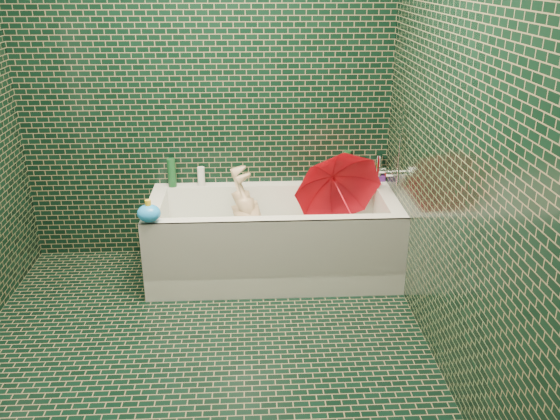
{
  "coord_description": "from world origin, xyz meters",
  "views": [
    {
      "loc": [
        0.3,
        -2.72,
        2.02
      ],
      "look_at": [
        0.49,
        0.82,
        0.56
      ],
      "focal_mm": 38.0,
      "sensor_mm": 36.0,
      "label": 1
    }
  ],
  "objects": [
    {
      "name": "water",
      "position": [
        0.45,
        1.02,
        0.3
      ],
      "size": [
        1.48,
        0.53,
        0.0
      ],
      "primitive_type": "cube",
      "color": "silver",
      "rests_on": "bathtub"
    },
    {
      "name": "bottle_left_short",
      "position": [
        -0.06,
        1.33,
        0.62
      ],
      "size": [
        0.05,
        0.05,
        0.14
      ],
      "primitive_type": "cylinder",
      "rotation": [
        0.0,
        0.0,
        -0.01
      ],
      "color": "white",
      "rests_on": "bathtub"
    },
    {
      "name": "faucet",
      "position": [
        1.26,
        1.02,
        0.77
      ],
      "size": [
        0.18,
        0.19,
        0.55
      ],
      "color": "silver",
      "rests_on": "wall_right"
    },
    {
      "name": "bottle_right_tall",
      "position": [
        1.0,
        1.37,
        0.67
      ],
      "size": [
        0.06,
        0.06,
        0.23
      ],
      "primitive_type": "cylinder",
      "rotation": [
        0.0,
        0.0,
        0.18
      ],
      "color": "#144822",
      "rests_on": "bathtub"
    },
    {
      "name": "bottle_left_tall",
      "position": [
        -0.26,
        1.33,
        0.65
      ],
      "size": [
        0.07,
        0.07,
        0.21
      ],
      "primitive_type": "cylinder",
      "rotation": [
        0.0,
        0.0,
        -0.11
      ],
      "color": "#144822",
      "rests_on": "bathtub"
    },
    {
      "name": "soap_bottle_b",
      "position": [
        1.25,
        1.34,
        0.55
      ],
      "size": [
        0.09,
        0.1,
        0.19
      ],
      "primitive_type": "imported",
      "rotation": [
        0.0,
        0.0,
        0.11
      ],
      "color": "#4B1E73",
      "rests_on": "bathtub"
    },
    {
      "name": "rubber_duck",
      "position": [
        0.94,
        1.34,
        0.59
      ],
      "size": [
        0.12,
        0.09,
        0.1
      ],
      "rotation": [
        0.0,
        0.0,
        0.18
      ],
      "color": "yellow",
      "rests_on": "bathtub"
    },
    {
      "name": "bathtub",
      "position": [
        0.45,
        1.01,
        0.21
      ],
      "size": [
        1.7,
        0.75,
        0.55
      ],
      "color": "white",
      "rests_on": "floor"
    },
    {
      "name": "wall_right",
      "position": [
        1.3,
        0.0,
        1.25
      ],
      "size": [
        0.0,
        2.8,
        2.8
      ],
      "primitive_type": "plane",
      "rotation": [
        1.57,
        0.0,
        -1.57
      ],
      "color": "black",
      "rests_on": "floor"
    },
    {
      "name": "wall_front",
      "position": [
        0.0,
        -1.4,
        1.25
      ],
      "size": [
        2.8,
        0.0,
        2.8
      ],
      "primitive_type": "plane",
      "rotation": [
        -1.57,
        0.0,
        0.0
      ],
      "color": "black",
      "rests_on": "floor"
    },
    {
      "name": "umbrella",
      "position": [
        0.93,
        1.05,
        0.55
      ],
      "size": [
        0.85,
        0.78,
        0.89
      ],
      "primitive_type": "imported",
      "rotation": [
        0.37,
        -0.4,
        0.06
      ],
      "color": "red",
      "rests_on": "bathtub"
    },
    {
      "name": "bath_mat",
      "position": [
        0.45,
        1.02,
        0.16
      ],
      "size": [
        1.35,
        0.47,
        0.01
      ],
      "primitive_type": "cube",
      "color": "#4DB424",
      "rests_on": "bathtub"
    },
    {
      "name": "floor",
      "position": [
        0.0,
        0.0,
        0.0
      ],
      "size": [
        2.8,
        2.8,
        0.0
      ],
      "primitive_type": "plane",
      "color": "black",
      "rests_on": "ground"
    },
    {
      "name": "wall_back",
      "position": [
        0.0,
        1.4,
        1.25
      ],
      "size": [
        2.8,
        0.0,
        2.8
      ],
      "primitive_type": "plane",
      "rotation": [
        1.57,
        0.0,
        0.0
      ],
      "color": "black",
      "rests_on": "floor"
    },
    {
      "name": "soap_bottle_c",
      "position": [
        1.09,
        1.34,
        0.55
      ],
      "size": [
        0.16,
        0.16,
        0.18
      ],
      "primitive_type": "imported",
      "rotation": [
        0.0,
        0.0,
        0.18
      ],
      "color": "#144822",
      "rests_on": "bathtub"
    },
    {
      "name": "bath_toy",
      "position": [
        -0.33,
        0.68,
        0.61
      ],
      "size": [
        0.17,
        0.14,
        0.14
      ],
      "rotation": [
        0.0,
        0.0,
        0.19
      ],
      "color": "#1B8CFA",
      "rests_on": "bathtub"
    },
    {
      "name": "soap_bottle_a",
      "position": [
        1.16,
        1.32,
        0.55
      ],
      "size": [
        0.14,
        0.14,
        0.28
      ],
      "primitive_type": "imported",
      "rotation": [
        0.0,
        0.0,
        -0.33
      ],
      "color": "white",
      "rests_on": "bathtub"
    },
    {
      "name": "bottle_right_pump",
      "position": [
        1.24,
        1.37,
        0.65
      ],
      "size": [
        0.06,
        0.06,
        0.2
      ],
      "primitive_type": "cylinder",
      "rotation": [
        0.0,
        0.0,
        -0.34
      ],
      "color": "silver",
      "rests_on": "bathtub"
    },
    {
      "name": "child",
      "position": [
        0.32,
        1.01,
        0.31
      ],
      "size": [
        0.99,
        0.46,
        0.42
      ],
      "primitive_type": "imported",
      "rotation": [
        -1.35,
        0.0,
        -1.44
      ],
      "color": "tan",
      "rests_on": "bathtub"
    }
  ]
}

